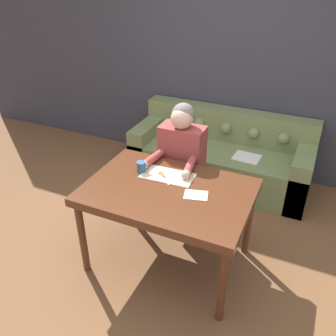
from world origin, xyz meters
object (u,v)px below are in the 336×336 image
Objects in this scene: dining_table at (168,197)px; couch at (221,157)px; person at (181,166)px; mug at (141,167)px; scissors at (163,176)px.

dining_table is 1.54m from couch.
mug is (-0.19, -0.43, 0.18)m from person.
mug is at bearing -103.30° from couch.
couch is at bearing 76.70° from mug.
dining_table is at bearing -24.85° from mug.
couch is (0.01, 1.49, -0.38)m from dining_table.
person reaches higher than scissors.
scissors is at bearing -95.28° from couch.
mug reaches higher than couch.
person is at bearing 66.19° from mug.
person is 11.01× the size of mug.
couch is at bearing 89.78° from dining_table.
mug is (-0.31, 0.14, 0.12)m from dining_table.
dining_table is 0.36m from mug.
person is at bearing 102.17° from dining_table.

